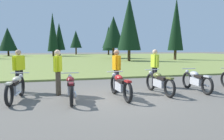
{
  "coord_description": "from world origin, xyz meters",
  "views": [
    {
      "loc": [
        -2.09,
        -7.36,
        1.74
      ],
      "look_at": [
        0.0,
        0.6,
        0.9
      ],
      "focal_mm": 35.03,
      "sensor_mm": 36.0,
      "label": 1
    }
  ],
  "objects_px": {
    "motorcycle_red": "(120,85)",
    "rider_in_hivis_vest": "(19,68)",
    "rider_with_back_turned": "(58,69)",
    "rider_near_row_end": "(116,68)",
    "motorcycle_maroon": "(71,88)",
    "rider_checking_bike": "(155,66)",
    "motorcycle_cream": "(16,88)",
    "motorcycle_silver": "(196,80)",
    "motorcycle_olive": "(159,82)"
  },
  "relations": [
    {
      "from": "motorcycle_olive",
      "to": "rider_with_back_turned",
      "type": "xyz_separation_m",
      "value": [
        -3.71,
        0.72,
        0.51
      ]
    },
    {
      "from": "rider_near_row_end",
      "to": "rider_in_hivis_vest",
      "type": "distance_m",
      "value": 3.79
    },
    {
      "from": "rider_near_row_end",
      "to": "rider_in_hivis_vest",
      "type": "height_order",
      "value": "same"
    },
    {
      "from": "rider_with_back_turned",
      "to": "rider_near_row_end",
      "type": "distance_m",
      "value": 2.23
    },
    {
      "from": "motorcycle_cream",
      "to": "motorcycle_red",
      "type": "distance_m",
      "value": 3.47
    },
    {
      "from": "motorcycle_red",
      "to": "motorcycle_silver",
      "type": "xyz_separation_m",
      "value": [
        3.29,
        0.36,
        0.0
      ]
    },
    {
      "from": "motorcycle_cream",
      "to": "motorcycle_red",
      "type": "bearing_deg",
      "value": -8.11
    },
    {
      "from": "motorcycle_olive",
      "to": "motorcycle_silver",
      "type": "distance_m",
      "value": 1.65
    },
    {
      "from": "motorcycle_maroon",
      "to": "rider_with_back_turned",
      "type": "xyz_separation_m",
      "value": [
        -0.38,
        1.04,
        0.51
      ]
    },
    {
      "from": "motorcycle_cream",
      "to": "motorcycle_maroon",
      "type": "height_order",
      "value": "same"
    },
    {
      "from": "motorcycle_red",
      "to": "rider_in_hivis_vest",
      "type": "distance_m",
      "value": 4.06
    },
    {
      "from": "motorcycle_red",
      "to": "motorcycle_olive",
      "type": "bearing_deg",
      "value": 10.74
    },
    {
      "from": "motorcycle_maroon",
      "to": "rider_in_hivis_vest",
      "type": "height_order",
      "value": "rider_in_hivis_vest"
    },
    {
      "from": "motorcycle_cream",
      "to": "rider_with_back_turned",
      "type": "bearing_deg",
      "value": 21.77
    },
    {
      "from": "rider_near_row_end",
      "to": "rider_checking_bike",
      "type": "bearing_deg",
      "value": 18.77
    },
    {
      "from": "rider_with_back_turned",
      "to": "rider_checking_bike",
      "type": "xyz_separation_m",
      "value": [
        4.18,
        0.66,
        0.0
      ]
    },
    {
      "from": "motorcycle_silver",
      "to": "rider_near_row_end",
      "type": "height_order",
      "value": "rider_near_row_end"
    },
    {
      "from": "rider_in_hivis_vest",
      "to": "motorcycle_olive",
      "type": "bearing_deg",
      "value": -17.36
    },
    {
      "from": "motorcycle_red",
      "to": "rider_in_hivis_vest",
      "type": "relative_size",
      "value": 1.26
    },
    {
      "from": "motorcycle_cream",
      "to": "rider_in_hivis_vest",
      "type": "distance_m",
      "value": 1.53
    },
    {
      "from": "motorcycle_silver",
      "to": "rider_with_back_turned",
      "type": "distance_m",
      "value": 5.43
    },
    {
      "from": "motorcycle_olive",
      "to": "rider_checking_bike",
      "type": "bearing_deg",
      "value": 71.43
    },
    {
      "from": "motorcycle_silver",
      "to": "rider_near_row_end",
      "type": "distance_m",
      "value": 3.25
    },
    {
      "from": "rider_with_back_turned",
      "to": "rider_in_hivis_vest",
      "type": "xyz_separation_m",
      "value": [
        -1.46,
        0.89,
        0.0
      ]
    },
    {
      "from": "rider_near_row_end",
      "to": "rider_in_hivis_vest",
      "type": "bearing_deg",
      "value": 166.24
    },
    {
      "from": "rider_in_hivis_vest",
      "to": "motorcycle_silver",
      "type": "bearing_deg",
      "value": -12.99
    },
    {
      "from": "motorcycle_red",
      "to": "motorcycle_silver",
      "type": "distance_m",
      "value": 3.31
    },
    {
      "from": "motorcycle_red",
      "to": "motorcycle_silver",
      "type": "height_order",
      "value": "same"
    },
    {
      "from": "rider_with_back_turned",
      "to": "rider_checking_bike",
      "type": "height_order",
      "value": "same"
    },
    {
      "from": "motorcycle_red",
      "to": "rider_near_row_end",
      "type": "relative_size",
      "value": 1.26
    },
    {
      "from": "rider_checking_bike",
      "to": "rider_in_hivis_vest",
      "type": "xyz_separation_m",
      "value": [
        -5.64,
        0.24,
        0.0
      ]
    },
    {
      "from": "motorcycle_cream",
      "to": "motorcycle_silver",
      "type": "distance_m",
      "value": 6.73
    },
    {
      "from": "motorcycle_cream",
      "to": "motorcycle_red",
      "type": "relative_size",
      "value": 1.0
    },
    {
      "from": "motorcycle_olive",
      "to": "rider_in_hivis_vest",
      "type": "distance_m",
      "value": 5.44
    },
    {
      "from": "motorcycle_red",
      "to": "rider_checking_bike",
      "type": "bearing_deg",
      "value": 38.77
    },
    {
      "from": "motorcycle_red",
      "to": "motorcycle_olive",
      "type": "height_order",
      "value": "same"
    },
    {
      "from": "rider_with_back_turned",
      "to": "rider_near_row_end",
      "type": "xyz_separation_m",
      "value": [
        2.23,
        -0.01,
        0.0
      ]
    },
    {
      "from": "rider_near_row_end",
      "to": "motorcycle_olive",
      "type": "bearing_deg",
      "value": -25.67
    },
    {
      "from": "motorcycle_silver",
      "to": "rider_checking_bike",
      "type": "height_order",
      "value": "rider_checking_bike"
    },
    {
      "from": "motorcycle_olive",
      "to": "rider_in_hivis_vest",
      "type": "relative_size",
      "value": 1.26
    },
    {
      "from": "motorcycle_silver",
      "to": "rider_checking_bike",
      "type": "xyz_separation_m",
      "value": [
        -1.18,
        1.33,
        0.51
      ]
    },
    {
      "from": "motorcycle_olive",
      "to": "rider_checking_bike",
      "type": "distance_m",
      "value": 1.54
    },
    {
      "from": "rider_checking_bike",
      "to": "motorcycle_silver",
      "type": "bearing_deg",
      "value": -48.45
    },
    {
      "from": "motorcycle_red",
      "to": "rider_with_back_turned",
      "type": "bearing_deg",
      "value": 153.49
    },
    {
      "from": "motorcycle_red",
      "to": "rider_near_row_end",
      "type": "height_order",
      "value": "rider_near_row_end"
    },
    {
      "from": "rider_with_back_turned",
      "to": "motorcycle_red",
      "type": "bearing_deg",
      "value": -26.51
    },
    {
      "from": "motorcycle_olive",
      "to": "rider_near_row_end",
      "type": "height_order",
      "value": "rider_near_row_end"
    },
    {
      "from": "motorcycle_red",
      "to": "rider_near_row_end",
      "type": "distance_m",
      "value": 1.16
    },
    {
      "from": "motorcycle_red",
      "to": "motorcycle_cream",
      "type": "bearing_deg",
      "value": 171.89
    },
    {
      "from": "rider_checking_bike",
      "to": "motorcycle_cream",
      "type": "bearing_deg",
      "value": -167.78
    }
  ]
}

